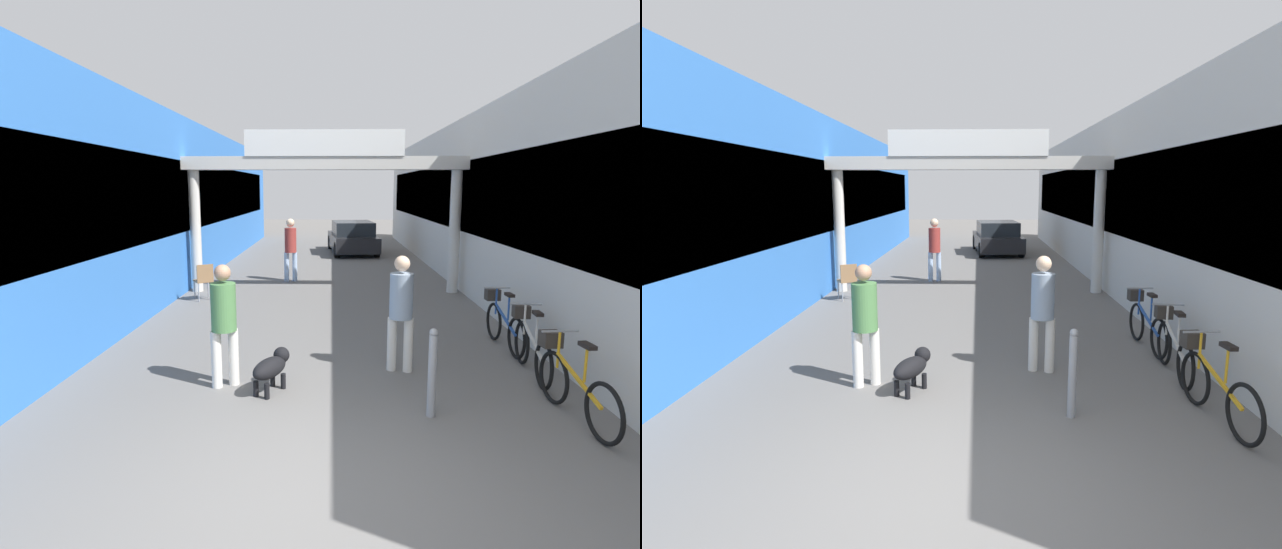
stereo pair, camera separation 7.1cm
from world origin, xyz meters
The scene contains 14 objects.
ground_plane centered at (0.00, 0.00, 0.00)m, with size 80.00×80.00×0.00m, color #605E5B.
storefront_left centered at (-5.09, 11.00, 2.25)m, with size 3.00×26.00×4.51m.
storefront_right centered at (5.09, 11.00, 2.25)m, with size 3.00×26.00×4.51m.
arcade_sign_gateway centered at (0.00, 8.95, 2.91)m, with size 7.40×0.47×4.12m.
pedestrian_with_dog centered at (-1.26, 2.59, 0.97)m, with size 0.46×0.46×1.69m.
pedestrian_companion centered at (1.20, 3.22, 0.99)m, with size 0.41×0.41×1.73m.
pedestrian_carrying_crate centered at (-1.00, 10.48, 1.06)m, with size 0.40×0.40×1.83m.
dog_on_leash centered at (-0.60, 2.43, 0.34)m, with size 0.56×0.77×0.54m.
bicycle_orange_nearest centered at (3.02, 1.74, 0.44)m, with size 0.46×1.69×0.98m.
bicycle_silver_second centered at (3.10, 3.19, 0.44)m, with size 0.46×1.69×0.98m.
bicycle_blue_third centered at (3.11, 4.43, 0.44)m, with size 0.46×1.69×0.98m.
bollard_post_metal centered at (1.38, 1.71, 0.55)m, with size 0.10×0.10×1.08m.
cafe_chair_wood_nearer centered at (-2.89, 7.88, 0.54)m, with size 0.55×0.55×0.89m.
parked_car_black centered at (1.07, 17.03, 0.64)m, with size 2.09×4.14×1.33m.
Camera 1 is at (0.18, -3.89, 2.68)m, focal length 28.00 mm.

